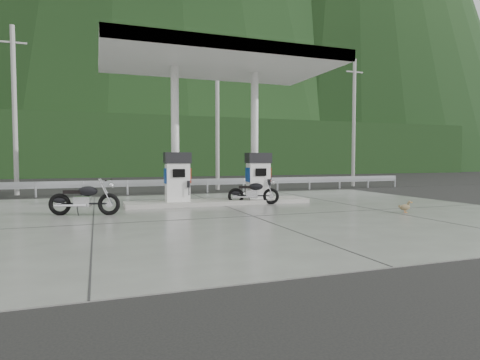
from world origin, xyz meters
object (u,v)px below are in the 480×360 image
object	(u,v)px
motorcycle_left	(84,199)
duck	(405,207)
gas_pump_left	(177,177)
motorcycle_right	(253,193)
gas_pump_right	(258,176)

from	to	relation	value
motorcycle_left	duck	world-z (taller)	motorcycle_left
gas_pump_left	motorcycle_right	distance (m)	2.92
gas_pump_right	motorcycle_right	size ratio (longest dim) A/B	0.99
duck	gas_pump_right	bearing A→B (deg)	130.28
gas_pump_left	motorcycle_left	distance (m)	3.56
gas_pump_left	motorcycle_left	bearing A→B (deg)	-153.99
gas_pump_right	duck	bearing A→B (deg)	-53.11
motorcycle_right	duck	bearing A→B (deg)	-23.77
gas_pump_right	motorcycle_left	size ratio (longest dim) A/B	0.90
motorcycle_left	motorcycle_right	size ratio (longest dim) A/B	1.11
duck	motorcycle_right	bearing A→B (deg)	136.54
gas_pump_right	motorcycle_right	world-z (taller)	gas_pump_right
gas_pump_right	motorcycle_left	world-z (taller)	gas_pump_right
gas_pump_right	motorcycle_right	bearing A→B (deg)	-130.22
gas_pump_right	duck	xyz separation A→B (m)	(3.27, -4.36, -0.89)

